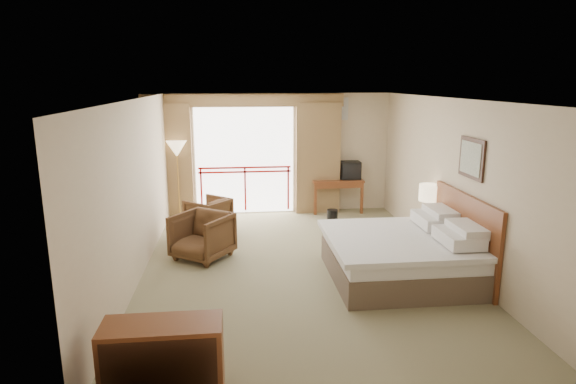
{
  "coord_description": "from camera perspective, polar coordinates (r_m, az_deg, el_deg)",
  "views": [
    {
      "loc": [
        -1.0,
        -7.3,
        2.98
      ],
      "look_at": [
        -0.15,
        0.4,
        1.17
      ],
      "focal_mm": 30.0,
      "sensor_mm": 36.0,
      "label": 1
    }
  ],
  "objects": [
    {
      "name": "floor",
      "position": [
        7.95,
        1.43,
        -8.89
      ],
      "size": [
        7.0,
        7.0,
        0.0
      ],
      "primitive_type": "plane",
      "color": "#807B58",
      "rests_on": "ground"
    },
    {
      "name": "ceiling",
      "position": [
        7.37,
        1.55,
        10.96
      ],
      "size": [
        7.0,
        7.0,
        0.0
      ],
      "primitive_type": "plane",
      "rotation": [
        3.14,
        0.0,
        0.0
      ],
      "color": "white",
      "rests_on": "wall_back"
    },
    {
      "name": "wall_back",
      "position": [
        10.97,
        -0.99,
        4.58
      ],
      "size": [
        5.0,
        0.0,
        5.0
      ],
      "primitive_type": "plane",
      "rotation": [
        1.57,
        0.0,
        0.0
      ],
      "color": "beige",
      "rests_on": "ground"
    },
    {
      "name": "wall_front",
      "position": [
        4.25,
        7.95,
        -9.51
      ],
      "size": [
        5.0,
        0.0,
        5.0
      ],
      "primitive_type": "plane",
      "rotation": [
        -1.57,
        0.0,
        0.0
      ],
      "color": "beige",
      "rests_on": "ground"
    },
    {
      "name": "wall_left",
      "position": [
        7.63,
        -17.47,
        0.18
      ],
      "size": [
        0.0,
        7.0,
        7.0
      ],
      "primitive_type": "plane",
      "rotation": [
        1.57,
        0.0,
        1.57
      ],
      "color": "beige",
      "rests_on": "ground"
    },
    {
      "name": "wall_right",
      "position": [
        8.26,
        18.95,
        1.03
      ],
      "size": [
        0.0,
        7.0,
        7.0
      ],
      "primitive_type": "plane",
      "rotation": [
        1.57,
        0.0,
        -1.57
      ],
      "color": "beige",
      "rests_on": "ground"
    },
    {
      "name": "balcony_door",
      "position": [
        10.93,
        -5.16,
        3.7
      ],
      "size": [
        2.4,
        0.0,
        2.4
      ],
      "primitive_type": "plane",
      "rotation": [
        1.57,
        0.0,
        0.0
      ],
      "color": "white",
      "rests_on": "wall_back"
    },
    {
      "name": "balcony_railing",
      "position": [
        10.98,
        -5.12,
        1.68
      ],
      "size": [
        2.09,
        0.03,
        1.02
      ],
      "color": "#A3110D",
      "rests_on": "wall_back"
    },
    {
      "name": "curtain_left",
      "position": [
        10.88,
        -13.89,
        3.6
      ],
      "size": [
        1.0,
        0.26,
        2.5
      ],
      "primitive_type": "cube",
      "color": "brown",
      "rests_on": "wall_back"
    },
    {
      "name": "curtain_right",
      "position": [
        10.95,
        3.53,
        4.01
      ],
      "size": [
        1.0,
        0.26,
        2.5
      ],
      "primitive_type": "cube",
      "color": "brown",
      "rests_on": "wall_back"
    },
    {
      "name": "valance",
      "position": [
        10.69,
        -5.3,
        10.77
      ],
      "size": [
        4.4,
        0.22,
        0.28
      ],
      "primitive_type": "cube",
      "color": "brown",
      "rests_on": "wall_back"
    },
    {
      "name": "hvac_vent",
      "position": [
        11.03,
        5.84,
        9.79
      ],
      "size": [
        0.5,
        0.04,
        0.5
      ],
      "primitive_type": "cube",
      "color": "silver",
      "rests_on": "wall_back"
    },
    {
      "name": "bed",
      "position": [
        7.61,
        13.4,
        -7.24
      ],
      "size": [
        2.13,
        2.06,
        0.97
      ],
      "color": "brown",
      "rests_on": "floor"
    },
    {
      "name": "headboard",
      "position": [
        7.89,
        20.13,
        -4.86
      ],
      "size": [
        0.06,
        2.1,
        1.3
      ],
      "primitive_type": "cube",
      "color": "brown",
      "rests_on": "wall_right"
    },
    {
      "name": "framed_art",
      "position": [
        7.63,
        20.92,
        3.76
      ],
      "size": [
        0.04,
        0.72,
        0.6
      ],
      "color": "black",
      "rests_on": "wall_right"
    },
    {
      "name": "nightstand",
      "position": [
        8.94,
        16.19,
        -4.99
      ],
      "size": [
        0.39,
        0.47,
        0.56
      ],
      "primitive_type": "cube",
      "rotation": [
        0.0,
        0.0,
        -0.01
      ],
      "color": "brown",
      "rests_on": "floor"
    },
    {
      "name": "table_lamp",
      "position": [
        8.79,
        16.38,
        -0.16
      ],
      "size": [
        0.35,
        0.35,
        0.62
      ],
      "rotation": [
        0.0,
        0.0,
        -0.26
      ],
      "color": "tan",
      "rests_on": "nightstand"
    },
    {
      "name": "phone",
      "position": [
        8.7,
        16.39,
        -3.33
      ],
      "size": [
        0.2,
        0.17,
        0.08
      ],
      "primitive_type": "cube",
      "rotation": [
        0.0,
        0.0,
        0.23
      ],
      "color": "black",
      "rests_on": "nightstand"
    },
    {
      "name": "desk",
      "position": [
        11.18,
        5.74,
        0.74
      ],
      "size": [
        1.17,
        0.56,
        0.76
      ],
      "rotation": [
        0.0,
        0.0,
        -0.07
      ],
      "color": "brown",
      "rests_on": "floor"
    },
    {
      "name": "tv",
      "position": [
        11.11,
        7.36,
        2.57
      ],
      "size": [
        0.45,
        0.36,
        0.41
      ],
      "rotation": [
        0.0,
        0.0,
        0.28
      ],
      "color": "black",
      "rests_on": "desk"
    },
    {
      "name": "coffee_maker",
      "position": [
        11.0,
        4.04,
        2.1
      ],
      "size": [
        0.14,
        0.14,
        0.24
      ],
      "primitive_type": "cylinder",
      "rotation": [
        0.0,
        0.0,
        0.36
      ],
      "color": "black",
      "rests_on": "desk"
    },
    {
      "name": "cup",
      "position": [
        11.0,
        4.85,
        1.72
      ],
      "size": [
        0.1,
        0.1,
        0.11
      ],
      "primitive_type": "cylinder",
      "rotation": [
        0.0,
        0.0,
        -0.34
      ],
      "color": "white",
      "rests_on": "desk"
    },
    {
      "name": "wastebasket",
      "position": [
        10.32,
        5.27,
        -2.88
      ],
      "size": [
        0.28,
        0.28,
        0.29
      ],
      "primitive_type": "cylinder",
      "rotation": [
        0.0,
        0.0,
        0.27
      ],
      "color": "black",
      "rests_on": "floor"
    },
    {
      "name": "armchair_far",
      "position": [
        9.92,
        -9.37,
        -4.53
      ],
      "size": [
        1.04,
        1.04,
        0.68
      ],
      "primitive_type": "imported",
      "rotation": [
        0.0,
        0.0,
        -2.28
      ],
      "color": "#452A17",
      "rests_on": "floor"
    },
    {
      "name": "armchair_near",
      "position": [
        8.46,
        -10.03,
        -7.71
      ],
      "size": [
        1.19,
        1.2,
        0.79
      ],
      "primitive_type": "imported",
      "rotation": [
        0.0,
        0.0,
        -0.61
      ],
      "color": "#452A17",
      "rests_on": "floor"
    },
    {
      "name": "side_table",
      "position": [
        9.09,
        -11.05,
        -3.86
      ],
      "size": [
        0.48,
        0.48,
        0.53
      ],
      "rotation": [
        0.0,
        0.0,
        0.32
      ],
      "color": "black",
      "rests_on": "floor"
    },
    {
      "name": "book",
      "position": [
        9.04,
        -11.1,
        -2.83
      ],
      "size": [
        0.16,
        0.21,
        0.02
      ],
      "primitive_type": "imported",
      "rotation": [
        0.0,
        0.0,
        0.06
      ],
      "color": "white",
      "rests_on": "side_table"
    },
    {
      "name": "floor_lamp",
      "position": [
        10.65,
        -13.05,
        4.66
      ],
      "size": [
        0.44,
        0.44,
        1.71
      ],
      "rotation": [
        0.0,
        0.0,
        -0.06
      ],
      "color": "tan",
      "rests_on": "floor"
    },
    {
      "name": "dresser",
      "position": [
        5.0,
        -14.55,
        -18.7
      ],
      "size": [
        1.13,
        0.48,
        0.75
      ],
      "rotation": [
        0.0,
        0.0,
        0.06
      ],
      "color": "brown",
      "rests_on": "floor"
    }
  ]
}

